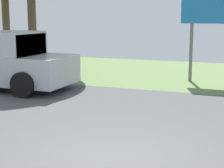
{
  "coord_description": "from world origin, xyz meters",
  "views": [
    {
      "loc": [
        2.12,
        -5.53,
        2.39
      ],
      "look_at": [
        -0.39,
        1.0,
        1.1
      ],
      "focal_mm": 59.98,
      "sensor_mm": 36.0,
      "label": 1
    }
  ],
  "objects": [
    {
      "name": "roadside_billboard",
      "position": [
        0.82,
        8.25,
        2.55
      ],
      "size": [
        2.6,
        0.12,
        3.5
      ],
      "color": "slate",
      "rests_on": "ground_plane"
    },
    {
      "name": "ground_plane",
      "position": [
        0.0,
        2.95,
        -0.05
      ],
      "size": [
        40.0,
        22.0,
        0.2
      ],
      "color": "#4C4C4F"
    }
  ]
}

